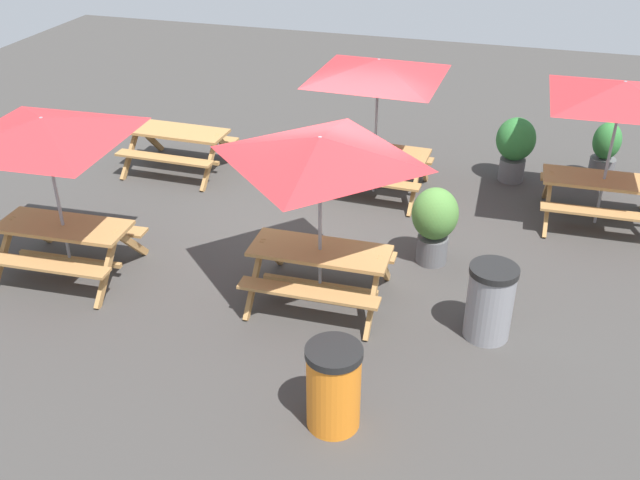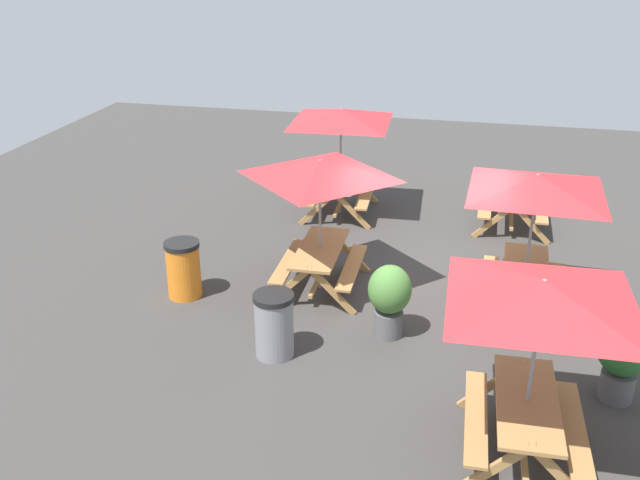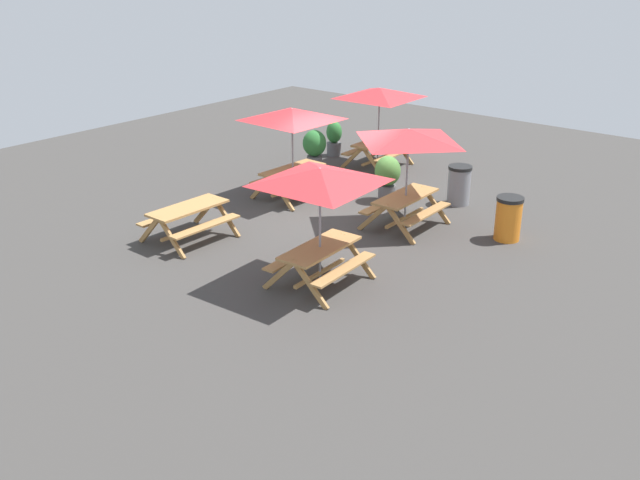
% 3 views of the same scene
% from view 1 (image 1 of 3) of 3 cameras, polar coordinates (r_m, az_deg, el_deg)
% --- Properties ---
extents(ground_plane, '(24.00, 24.00, 0.00)m').
position_cam_1_polar(ground_plane, '(10.98, 1.18, 0.43)').
color(ground_plane, '#3D3A38').
rests_on(ground_plane, ground).
extents(picnic_table_0, '(2.83, 2.83, 2.34)m').
position_cam_1_polar(picnic_table_0, '(11.63, 4.66, 12.76)').
color(picnic_table_0, '#A87A44').
rests_on(picnic_table_0, ground).
extents(picnic_table_1, '(2.04, 2.04, 2.34)m').
position_cam_1_polar(picnic_table_1, '(8.55, 0.00, 6.32)').
color(picnic_table_1, '#A87A44').
rests_on(picnic_table_1, ground).
extents(picnic_table_2, '(2.82, 2.82, 2.34)m').
position_cam_1_polar(picnic_table_2, '(9.79, -21.11, 7.43)').
color(picnic_table_2, '#A87A44').
rests_on(picnic_table_2, ground).
extents(picnic_table_3, '(2.83, 2.83, 2.34)m').
position_cam_1_polar(picnic_table_3, '(11.39, 22.95, 10.12)').
color(picnic_table_3, '#A87A44').
rests_on(picnic_table_3, ground).
extents(picnic_table_4, '(1.82, 1.56, 0.81)m').
position_cam_1_polar(picnic_table_4, '(13.17, -11.31, 7.79)').
color(picnic_table_4, '#A87A44').
rests_on(picnic_table_4, ground).
extents(trash_bin_gray, '(0.59, 0.59, 0.98)m').
position_cam_1_polar(trash_bin_gray, '(8.84, 13.43, -4.83)').
color(trash_bin_gray, gray).
rests_on(trash_bin_gray, ground).
extents(trash_bin_orange, '(0.59, 0.59, 0.98)m').
position_cam_1_polar(trash_bin_orange, '(7.42, 1.09, -11.66)').
color(trash_bin_orange, orange).
rests_on(trash_bin_orange, ground).
extents(potted_plant_0, '(0.68, 0.68, 1.15)m').
position_cam_1_polar(potted_plant_0, '(12.92, 15.34, 7.36)').
color(potted_plant_0, '#59595B').
rests_on(potted_plant_0, ground).
extents(potted_plant_1, '(0.65, 0.65, 1.15)m').
position_cam_1_polar(potted_plant_1, '(10.11, 9.14, 1.53)').
color(potted_plant_1, '#59595B').
rests_on(potted_plant_1, ground).
extents(potted_plant_2, '(0.48, 0.48, 1.06)m').
position_cam_1_polar(potted_plant_2, '(13.49, 21.84, 6.67)').
color(potted_plant_2, '#59595B').
rests_on(potted_plant_2, ground).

